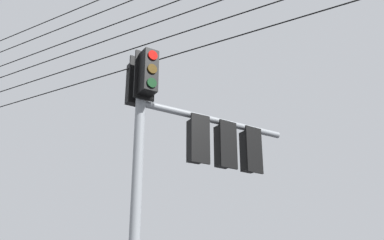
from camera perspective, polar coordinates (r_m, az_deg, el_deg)
name	(u,v)px	position (r m, az deg, el deg)	size (l,w,h in m)	color
signal_mast_assembly	(180,147)	(9.13, -1.54, -3.39)	(2.53, 3.37, 6.41)	gray
overhead_wire_span	(201,0)	(9.26, 1.08, 14.84)	(15.32, 26.71, 2.88)	black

